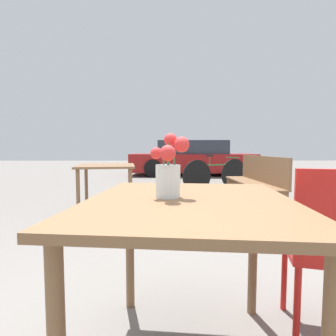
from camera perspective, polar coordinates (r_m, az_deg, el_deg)
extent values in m
cube|color=brown|center=(1.11, 4.74, -7.44)|extent=(0.94, 1.06, 0.03)
cylinder|color=brown|center=(1.67, -8.29, -16.90)|extent=(0.05, 0.05, 0.72)
cylinder|color=brown|center=(1.66, 18.00, -17.12)|extent=(0.05, 0.05, 0.72)
cylinder|color=silver|center=(1.12, 0.00, -2.85)|extent=(0.11, 0.11, 0.14)
cylinder|color=silver|center=(1.13, 0.00, -4.27)|extent=(0.09, 0.09, 0.08)
cylinder|color=#337038|center=(1.12, 1.36, -0.92)|extent=(0.01, 0.01, 0.20)
sphere|color=red|center=(1.13, 2.98, 5.11)|extent=(0.07, 0.07, 0.07)
cylinder|color=#337038|center=(1.13, 0.14, -0.25)|extent=(0.01, 0.01, 0.22)
sphere|color=red|center=(1.16, 0.53, 6.18)|extent=(0.06, 0.06, 0.06)
cylinder|color=#337038|center=(1.12, -0.93, -1.74)|extent=(0.01, 0.01, 0.16)
sphere|color=red|center=(1.12, -2.59, 3.24)|extent=(0.05, 0.05, 0.05)
cylinder|color=#337038|center=(1.09, -0.02, -1.97)|extent=(0.01, 0.01, 0.16)
sphere|color=red|center=(1.05, -0.05, 3.27)|extent=(0.07, 0.07, 0.07)
cube|color=red|center=(1.62, 31.40, -15.27)|extent=(0.49, 0.49, 0.03)
cylinder|color=red|center=(1.82, 23.97, -20.51)|extent=(0.03, 0.03, 0.42)
cylinder|color=red|center=(1.52, 26.27, -25.77)|extent=(0.03, 0.03, 0.42)
cube|color=brown|center=(4.23, 17.79, -3.05)|extent=(0.43, 1.69, 0.02)
cube|color=brown|center=(4.27, 19.86, -0.21)|extent=(0.10, 1.68, 0.40)
cube|color=brown|center=(3.56, 22.17, -8.19)|extent=(0.33, 0.07, 0.43)
cube|color=brown|center=(4.99, 14.57, -4.51)|extent=(0.33, 0.07, 0.43)
cube|color=brown|center=(3.90, -13.28, 0.44)|extent=(0.91, 0.94, 0.03)
cylinder|color=brown|center=(3.63, -18.97, -5.72)|extent=(0.05, 0.05, 0.70)
cylinder|color=brown|center=(3.58, -8.15, -5.68)|extent=(0.05, 0.05, 0.70)
cylinder|color=brown|center=(4.33, -17.35, -4.11)|extent=(0.05, 0.05, 0.70)
cylinder|color=brown|center=(4.29, -8.30, -4.04)|extent=(0.05, 0.05, 0.70)
cylinder|color=black|center=(5.78, 6.32, -1.78)|extent=(0.66, 0.35, 0.72)
cylinder|color=black|center=(6.41, 14.16, -1.29)|extent=(0.66, 0.35, 0.72)
cube|color=#2D6633|center=(6.06, 10.47, 0.67)|extent=(0.86, 0.44, 0.03)
cylinder|color=#2D6633|center=(5.95, 9.04, 1.66)|extent=(0.02, 0.02, 0.22)
cube|color=black|center=(5.94, 9.05, 2.69)|extent=(0.17, 0.12, 0.04)
cube|color=#2D6633|center=(6.35, 13.86, 2.23)|extent=(0.23, 0.41, 0.02)
cube|color=maroon|center=(9.61, 5.31, 1.20)|extent=(4.49, 1.87, 0.63)
cube|color=#2D333D|center=(9.59, 5.33, 4.52)|extent=(2.50, 1.64, 0.48)
cylinder|color=black|center=(10.55, 12.52, 0.54)|extent=(0.61, 0.21, 0.60)
cylinder|color=black|center=(9.02, 14.28, -0.10)|extent=(0.61, 0.21, 0.60)
cylinder|color=black|center=(10.42, -2.46, 0.59)|extent=(0.61, 0.21, 0.60)
cylinder|color=black|center=(8.86, -3.29, -0.06)|extent=(0.61, 0.21, 0.60)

